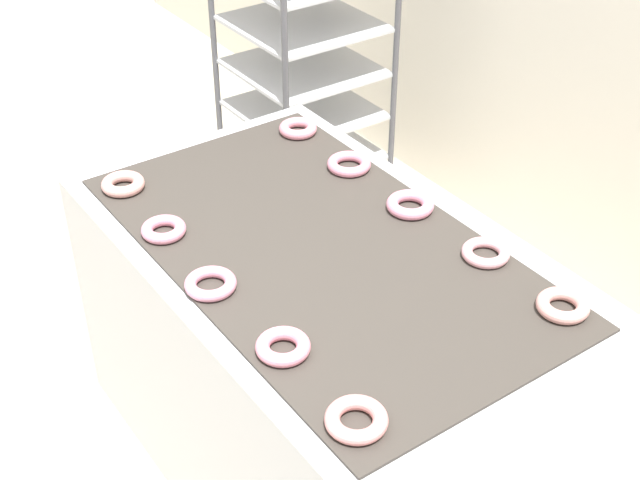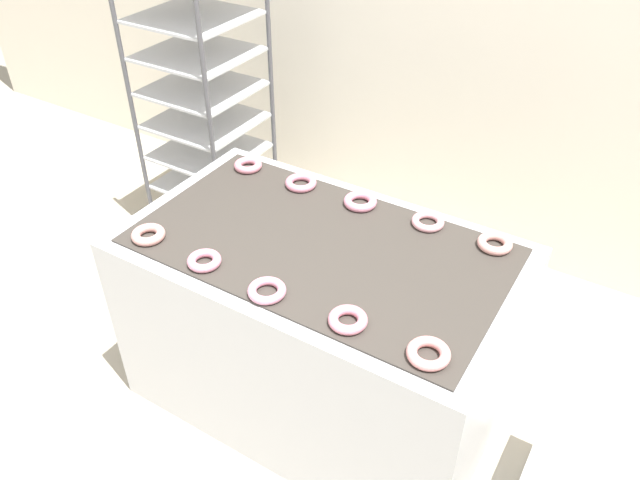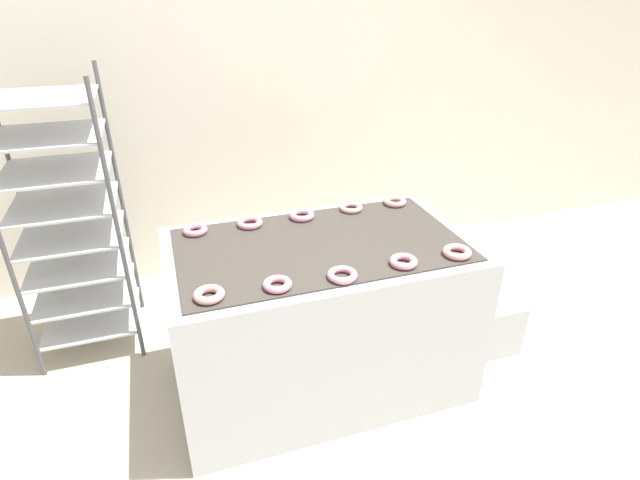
{
  "view_description": "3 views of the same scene",
  "coord_description": "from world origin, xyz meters",
  "px_view_note": "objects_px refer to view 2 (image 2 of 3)",
  "views": [
    {
      "loc": [
        1.56,
        -0.41,
        2.19
      ],
      "look_at": [
        0.0,
        0.68,
        0.86
      ],
      "focal_mm": 50.0,
      "sensor_mm": 36.0,
      "label": 1
    },
    {
      "loc": [
        0.95,
        -0.86,
        2.22
      ],
      "look_at": [
        0.0,
        0.68,
        0.86
      ],
      "focal_mm": 35.0,
      "sensor_mm": 36.0,
      "label": 2
    },
    {
      "loc": [
        -0.66,
        -1.32,
        1.95
      ],
      "look_at": [
        0.0,
        0.68,
        0.86
      ],
      "focal_mm": 28.0,
      "sensor_mm": 36.0,
      "label": 3
    }
  ],
  "objects_px": {
    "donut_near_center": "(267,291)",
    "donut_near_right": "(348,320)",
    "fryer_machine": "(320,326)",
    "baking_rack_cart": "(204,105)",
    "donut_far_leftmost": "(248,165)",
    "donut_near_leftmost": "(148,235)",
    "donut_near_rightmost": "(428,353)",
    "donut_far_rightmost": "(495,243)",
    "donut_far_center": "(360,201)",
    "donut_far_left": "(301,183)",
    "donut_near_left": "(204,261)",
    "donut_far_right": "(428,222)"
  },
  "relations": [
    {
      "from": "donut_near_left",
      "to": "donut_near_rightmost",
      "type": "bearing_deg",
      "value": 0.48
    },
    {
      "from": "donut_near_center",
      "to": "donut_far_center",
      "type": "xyz_separation_m",
      "value": [
        0.01,
        0.63,
        0.0
      ]
    },
    {
      "from": "fryer_machine",
      "to": "donut_far_leftmost",
      "type": "xyz_separation_m",
      "value": [
        -0.55,
        0.3,
        0.44
      ]
    },
    {
      "from": "donut_far_left",
      "to": "donut_far_right",
      "type": "relative_size",
      "value": 1.05
    },
    {
      "from": "donut_far_right",
      "to": "donut_far_rightmost",
      "type": "xyz_separation_m",
      "value": [
        0.26,
        -0.0,
        0.0
      ]
    },
    {
      "from": "donut_near_left",
      "to": "fryer_machine",
      "type": "bearing_deg",
      "value": 47.3
    },
    {
      "from": "donut_near_center",
      "to": "donut_far_rightmost",
      "type": "xyz_separation_m",
      "value": [
        0.56,
        0.64,
        0.0
      ]
    },
    {
      "from": "baking_rack_cart",
      "to": "donut_far_center",
      "type": "relative_size",
      "value": 11.87
    },
    {
      "from": "donut_near_rightmost",
      "to": "baking_rack_cart",
      "type": "bearing_deg",
      "value": 148.84
    },
    {
      "from": "fryer_machine",
      "to": "baking_rack_cart",
      "type": "xyz_separation_m",
      "value": [
        -1.19,
        0.76,
        0.39
      ]
    },
    {
      "from": "donut_far_center",
      "to": "donut_far_rightmost",
      "type": "bearing_deg",
      "value": 1.35
    },
    {
      "from": "donut_near_left",
      "to": "donut_far_center",
      "type": "bearing_deg",
      "value": 65.22
    },
    {
      "from": "donut_near_leftmost",
      "to": "donut_far_right",
      "type": "height_order",
      "value": "donut_near_leftmost"
    },
    {
      "from": "fryer_machine",
      "to": "donut_far_center",
      "type": "xyz_separation_m",
      "value": [
        -0.0,
        0.31,
        0.44
      ]
    },
    {
      "from": "donut_near_leftmost",
      "to": "donut_far_center",
      "type": "xyz_separation_m",
      "value": [
        0.56,
        0.61,
        -0.0
      ]
    },
    {
      "from": "donut_far_leftmost",
      "to": "donut_far_center",
      "type": "height_order",
      "value": "same"
    },
    {
      "from": "donut_far_left",
      "to": "donut_far_center",
      "type": "height_order",
      "value": "donut_far_center"
    },
    {
      "from": "baking_rack_cart",
      "to": "donut_far_leftmost",
      "type": "xyz_separation_m",
      "value": [
        0.64,
        -0.45,
        0.05
      ]
    },
    {
      "from": "donut_far_left",
      "to": "donut_far_rightmost",
      "type": "xyz_separation_m",
      "value": [
        0.83,
        0.02,
        0.0
      ]
    },
    {
      "from": "donut_far_center",
      "to": "donut_near_left",
      "type": "bearing_deg",
      "value": -114.78
    },
    {
      "from": "donut_near_center",
      "to": "donut_near_right",
      "type": "relative_size",
      "value": 1.03
    },
    {
      "from": "baking_rack_cart",
      "to": "donut_far_rightmost",
      "type": "xyz_separation_m",
      "value": [
        1.74,
        -0.44,
        0.05
      ]
    },
    {
      "from": "donut_near_left",
      "to": "donut_far_rightmost",
      "type": "distance_m",
      "value": 1.05
    },
    {
      "from": "donut_near_left",
      "to": "donut_near_right",
      "type": "relative_size",
      "value": 0.96
    },
    {
      "from": "donut_near_left",
      "to": "donut_far_left",
      "type": "distance_m",
      "value": 0.61
    },
    {
      "from": "donut_far_leftmost",
      "to": "donut_far_rightmost",
      "type": "height_order",
      "value": "same"
    },
    {
      "from": "donut_far_center",
      "to": "donut_far_leftmost",
      "type": "bearing_deg",
      "value": -179.61
    },
    {
      "from": "donut_near_rightmost",
      "to": "donut_near_center",
      "type": "bearing_deg",
      "value": -177.95
    },
    {
      "from": "donut_near_center",
      "to": "donut_near_right",
      "type": "height_order",
      "value": "donut_near_right"
    },
    {
      "from": "baking_rack_cart",
      "to": "donut_near_right",
      "type": "height_order",
      "value": "baking_rack_cart"
    },
    {
      "from": "donut_near_rightmost",
      "to": "donut_far_left",
      "type": "height_order",
      "value": "donut_near_rightmost"
    },
    {
      "from": "donut_near_leftmost",
      "to": "donut_near_rightmost",
      "type": "relative_size",
      "value": 0.95
    },
    {
      "from": "donut_far_center",
      "to": "donut_near_right",
      "type": "bearing_deg",
      "value": -64.62
    },
    {
      "from": "donut_near_right",
      "to": "donut_far_left",
      "type": "relative_size",
      "value": 0.95
    },
    {
      "from": "donut_far_rightmost",
      "to": "donut_near_right",
      "type": "bearing_deg",
      "value": -112.65
    },
    {
      "from": "donut_near_rightmost",
      "to": "donut_far_leftmost",
      "type": "relative_size",
      "value": 1.09
    },
    {
      "from": "donut_near_center",
      "to": "donut_far_right",
      "type": "bearing_deg",
      "value": 65.58
    },
    {
      "from": "donut_near_rightmost",
      "to": "donut_near_leftmost",
      "type": "bearing_deg",
      "value": 179.87
    },
    {
      "from": "donut_near_leftmost",
      "to": "donut_near_rightmost",
      "type": "xyz_separation_m",
      "value": [
        1.12,
        -0.0,
        -0.0
      ]
    },
    {
      "from": "donut_near_leftmost",
      "to": "donut_near_center",
      "type": "xyz_separation_m",
      "value": [
        0.55,
        -0.02,
        -0.0
      ]
    },
    {
      "from": "donut_near_left",
      "to": "donut_near_rightmost",
      "type": "relative_size",
      "value": 0.91
    },
    {
      "from": "donut_near_right",
      "to": "donut_near_leftmost",
      "type": "bearing_deg",
      "value": 179.76
    },
    {
      "from": "donut_near_leftmost",
      "to": "baking_rack_cart",
      "type": "bearing_deg",
      "value": 120.83
    },
    {
      "from": "donut_far_left",
      "to": "donut_far_center",
      "type": "bearing_deg",
      "value": 0.87
    },
    {
      "from": "donut_near_rightmost",
      "to": "donut_near_right",
      "type": "bearing_deg",
      "value": -179.78
    },
    {
      "from": "donut_near_leftmost",
      "to": "donut_far_center",
      "type": "height_order",
      "value": "same"
    },
    {
      "from": "donut_near_center",
      "to": "donut_far_center",
      "type": "relative_size",
      "value": 0.97
    },
    {
      "from": "baking_rack_cart",
      "to": "donut_near_left",
      "type": "relative_size",
      "value": 13.12
    },
    {
      "from": "baking_rack_cart",
      "to": "donut_near_right",
      "type": "bearing_deg",
      "value": -35.62
    },
    {
      "from": "donut_far_leftmost",
      "to": "donut_far_left",
      "type": "bearing_deg",
      "value": -0.1
    }
  ]
}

